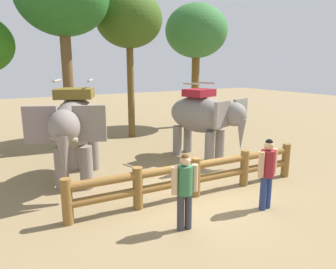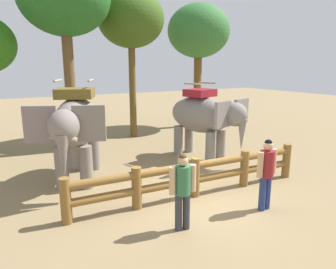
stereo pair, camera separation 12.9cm
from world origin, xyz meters
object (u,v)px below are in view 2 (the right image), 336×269
Objects in this scene: log_fence at (195,174)px; tourist_man_in_blue at (183,186)px; elephant_center at (204,117)px; tree_far_right at (199,32)px; tourist_woman_in_black at (267,170)px; tree_far_left at (131,20)px; elephant_near_left at (76,126)px.

log_fence is 1.81m from tourist_man_in_blue.
log_fence is at bearing -129.46° from elephant_center.
tree_far_right is (6.90, 9.41, 4.18)m from tourist_man_in_blue.
elephant_center reaches higher than tourist_woman_in_black.
log_fence is 10.90m from tree_far_right.
tree_far_left is at bearing 78.93° from log_fence.
elephant_near_left is 5.42m from tourist_woman_in_black.
tourist_woman_in_black is 0.26× the size of tree_far_right.
tree_far_left reaches higher than tourist_man_in_blue.
tree_far_right is (4.68, 9.58, 4.14)m from tourist_woman_in_black.
tourist_woman_in_black is 9.91m from tree_far_left.
log_fence is at bearing -125.05° from tree_far_right.
tree_far_right is at bearing 63.99° from tourist_woman_in_black.
tree_far_left is (1.45, 7.40, 4.79)m from log_fence.
elephant_near_left is 10.34m from tree_far_right.
elephant_near_left is 0.53× the size of tree_far_left.
tourist_man_in_blue is at bearing -133.11° from log_fence.
tree_far_right is at bearing 54.95° from log_fence.
tourist_woman_in_black reaches higher than log_fence.
elephant_near_left is at bearing 131.84° from log_fence.
tree_far_left is 1.01× the size of tree_far_right.
elephant_center is 7.34m from tree_far_right.
tourist_woman_in_black is 2.23m from tourist_man_in_blue.
elephant_center is 1.93× the size of tourist_woman_in_black.
tree_far_left reaches higher than tourist_woman_in_black.
elephant_center is at bearing -122.63° from tree_far_right.
elephant_near_left is at bearing -129.22° from tree_far_left.
tourist_woman_in_black is (-1.22, -4.18, -0.57)m from elephant_center.
tree_far_right reaches higher than tourist_man_in_blue.
elephant_near_left is 7.13m from tree_far_left.
tree_far_left reaches higher than tree_far_right.
tourist_man_in_blue is at bearing -73.37° from elephant_near_left.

